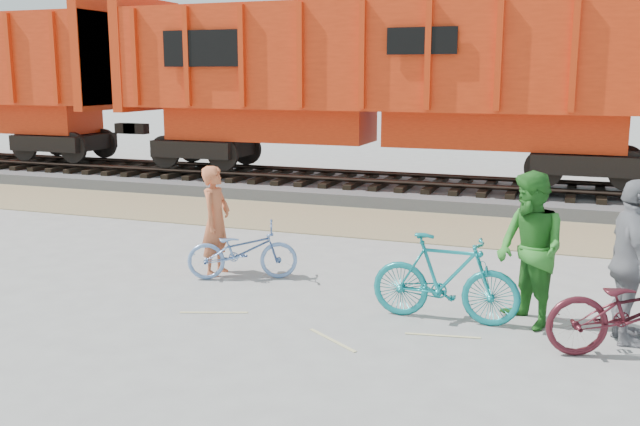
# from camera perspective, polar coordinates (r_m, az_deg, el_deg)

# --- Properties ---
(ground) EXTENTS (120.00, 120.00, 0.00)m
(ground) POSITION_cam_1_polar(r_m,az_deg,el_deg) (9.89, -1.11, -7.22)
(ground) COLOR #9E9E99
(ground) RESTS_ON ground
(gravel_strip) EXTENTS (120.00, 3.00, 0.02)m
(gravel_strip) POSITION_cam_1_polar(r_m,az_deg,el_deg) (14.97, 6.59, -0.95)
(gravel_strip) COLOR tan
(gravel_strip) RESTS_ON ground
(ballast_bed) EXTENTS (120.00, 4.00, 0.30)m
(ballast_bed) POSITION_cam_1_polar(r_m,az_deg,el_deg) (18.31, 9.21, 1.62)
(ballast_bed) COLOR slate
(ballast_bed) RESTS_ON ground
(track) EXTENTS (120.00, 2.60, 0.24)m
(track) POSITION_cam_1_polar(r_m,az_deg,el_deg) (18.26, 9.25, 2.62)
(track) COLOR black
(track) RESTS_ON ballast_bed
(hopper_car_center) EXTENTS (14.00, 3.13, 4.65)m
(hopper_car_center) POSITION_cam_1_polar(r_m,az_deg,el_deg) (18.41, 4.79, 10.71)
(hopper_car_center) COLOR black
(hopper_car_center) RESTS_ON track
(bicycle_blue) EXTENTS (1.77, 1.22, 0.88)m
(bicycle_blue) POSITION_cam_1_polar(r_m,az_deg,el_deg) (10.99, -6.23, -3.02)
(bicycle_blue) COLOR #6F93CB
(bicycle_blue) RESTS_ON ground
(bicycle_teal) EXTENTS (1.88, 0.55, 1.13)m
(bicycle_teal) POSITION_cam_1_polar(r_m,az_deg,el_deg) (9.17, 9.98, -5.16)
(bicycle_teal) COLOR #148187
(bicycle_teal) RESTS_ON ground
(bicycle_maroon) EXTENTS (2.16, 1.32, 1.07)m
(bicycle_maroon) POSITION_cam_1_polar(r_m,az_deg,el_deg) (8.70, 24.17, -7.09)
(bicycle_maroon) COLOR #49151E
(bicycle_maroon) RESTS_ON ground
(person_solo) EXTENTS (0.43, 0.64, 1.72)m
(person_solo) POSITION_cam_1_polar(r_m,az_deg,el_deg) (11.21, -8.33, -0.60)
(person_solo) COLOR #C9623A
(person_solo) RESTS_ON ground
(person_man) EXTENTS (1.16, 1.20, 1.94)m
(person_man) POSITION_cam_1_polar(r_m,az_deg,el_deg) (9.15, 16.47, -2.85)
(person_man) COLOR #2B7826
(person_man) RESTS_ON ground
(person_woman) EXTENTS (0.70, 1.21, 1.93)m
(person_woman) POSITION_cam_1_polar(r_m,az_deg,el_deg) (8.96, 23.59, -3.66)
(person_woman) COLOR gray
(person_woman) RESTS_ON ground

